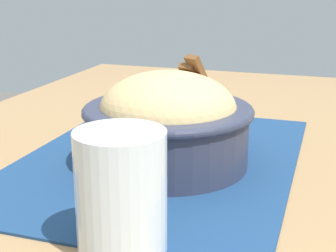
{
  "coord_description": "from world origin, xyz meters",
  "views": [
    {
      "loc": [
        -0.55,
        -0.21,
        0.97
      ],
      "look_at": [
        0.01,
        -0.03,
        0.79
      ],
      "focal_mm": 53.52,
      "sensor_mm": 36.0,
      "label": 1
    }
  ],
  "objects": [
    {
      "name": "placemat",
      "position": [
        0.03,
        -0.01,
        0.74
      ],
      "size": [
        0.46,
        0.34,
        0.0
      ],
      "primitive_type": "cube",
      "rotation": [
        0.0,
        0.0,
        -0.0
      ],
      "color": "navy",
      "rests_on": "table"
    },
    {
      "name": "table",
      "position": [
        0.0,
        0.0,
        0.66
      ],
      "size": [
        1.35,
        0.76,
        0.73
      ],
      "color": "#99754C",
      "rests_on": "ground_plane"
    },
    {
      "name": "bowl",
      "position": [
        0.01,
        -0.03,
        0.79
      ],
      "size": [
        0.24,
        0.24,
        0.13
      ],
      "color": "#2D3347",
      "rests_on": "placemat"
    },
    {
      "name": "drinking_glass",
      "position": [
        -0.19,
        -0.05,
        0.78
      ],
      "size": [
        0.08,
        0.08,
        0.11
      ],
      "color": "silver",
      "rests_on": "table"
    },
    {
      "name": "fork",
      "position": [
        0.12,
        0.02,
        0.74
      ],
      "size": [
        0.04,
        0.13,
        0.0
      ],
      "color": "silver",
      "rests_on": "placemat"
    }
  ]
}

